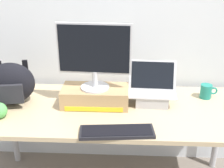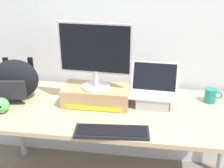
# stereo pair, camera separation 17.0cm
# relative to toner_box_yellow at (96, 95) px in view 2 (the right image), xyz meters

# --- Properties ---
(back_wall) EXTENTS (7.00, 0.10, 2.60)m
(back_wall) POSITION_rel_toner_box_yellow_xyz_m (0.12, 0.42, 0.51)
(back_wall) COLOR silver
(back_wall) RESTS_ON ground
(desk) EXTENTS (1.84, 0.75, 0.72)m
(desk) POSITION_rel_toner_box_yellow_xyz_m (0.12, -0.05, -0.13)
(desk) COLOR tan
(desk) RESTS_ON ground
(toner_box_yellow) EXTENTS (0.46, 0.23, 0.13)m
(toner_box_yellow) POSITION_rel_toner_box_yellow_xyz_m (0.00, 0.00, 0.00)
(toner_box_yellow) COLOR tan
(toner_box_yellow) RESTS_ON desk
(desktop_monitor) EXTENTS (0.49, 0.20, 0.45)m
(desktop_monitor) POSITION_rel_toner_box_yellow_xyz_m (-0.00, -0.00, 0.30)
(desktop_monitor) COLOR silver
(desktop_monitor) RESTS_ON toner_box_yellow
(open_laptop) EXTENTS (0.34, 0.23, 0.28)m
(open_laptop) POSITION_rel_toner_box_yellow_xyz_m (0.39, 0.05, 0.00)
(open_laptop) COLOR #ADADB2
(open_laptop) RESTS_ON desk
(external_keyboard) EXTENTS (0.45, 0.18, 0.02)m
(external_keyboard) POSITION_rel_toner_box_yellow_xyz_m (0.16, -0.36, -0.05)
(external_keyboard) COLOR black
(external_keyboard) RESTS_ON desk
(messenger_backpack) EXTENTS (0.36, 0.29, 0.29)m
(messenger_backpack) POSITION_rel_toner_box_yellow_xyz_m (-0.59, 0.00, 0.08)
(messenger_backpack) COLOR black
(messenger_backpack) RESTS_ON desk
(coffee_mug) EXTENTS (0.12, 0.08, 0.10)m
(coffee_mug) POSITION_rel_toner_box_yellow_xyz_m (0.80, 0.14, -0.01)
(coffee_mug) COLOR #1E7F70
(coffee_mug) RESTS_ON desk
(plush_toy) EXTENTS (0.10, 0.10, 0.10)m
(plush_toy) POSITION_rel_toner_box_yellow_xyz_m (-0.60, -0.21, -0.01)
(plush_toy) COLOR #56B256
(plush_toy) RESTS_ON desk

